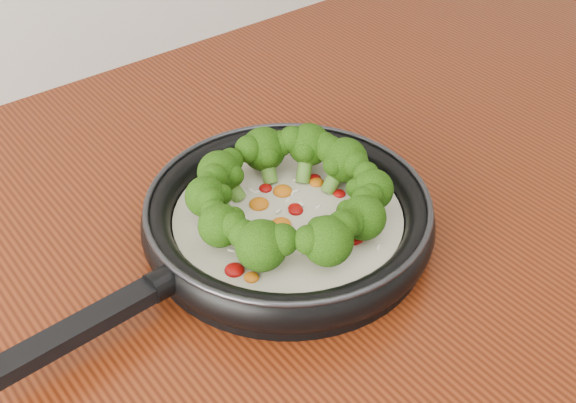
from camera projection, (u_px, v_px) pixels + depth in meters
skillet at (287, 214)px, 0.80m from camera, size 0.49×0.33×0.09m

